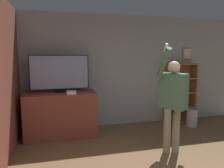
# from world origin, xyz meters

# --- Properties ---
(wall_back) EXTENTS (6.49, 0.09, 2.70)m
(wall_back) POSITION_xyz_m (0.00, 3.21, 1.35)
(wall_back) COLOR #9EA3A8
(wall_back) RESTS_ON ground_plane
(wall_side_brick) EXTENTS (0.06, 4.78, 2.70)m
(wall_side_brick) POSITION_xyz_m (-2.27, 1.59, 1.35)
(wall_side_brick) COLOR brown
(wall_side_brick) RESTS_ON ground_plane
(tv_ledge) EXTENTS (1.49, 0.71, 0.95)m
(tv_ledge) POSITION_xyz_m (-1.38, 2.75, 0.48)
(tv_ledge) COLOR brown
(tv_ledge) RESTS_ON ground_plane
(television) EXTENTS (1.23, 0.22, 0.80)m
(television) POSITION_xyz_m (-1.38, 2.79, 1.37)
(television) COLOR black
(television) RESTS_ON tv_ledge
(game_console) EXTENTS (0.19, 0.21, 0.06)m
(game_console) POSITION_xyz_m (-1.16, 2.52, 0.98)
(game_console) COLOR white
(game_console) RESTS_ON tv_ledge
(bookshelf) EXTENTS (0.80, 0.28, 1.52)m
(bookshelf) POSITION_xyz_m (1.58, 3.03, 0.74)
(bookshelf) COLOR brown
(bookshelf) RESTS_ON ground_plane
(person) EXTENTS (0.60, 0.56, 1.94)m
(person) POSITION_xyz_m (0.51, 1.39, 1.00)
(person) COLOR gray
(person) RESTS_ON ground_plane
(waste_bin) EXTENTS (0.26, 0.26, 0.41)m
(waste_bin) POSITION_xyz_m (1.74, 2.57, 0.21)
(waste_bin) COLOR #B7B7BC
(waste_bin) RESTS_ON ground_plane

